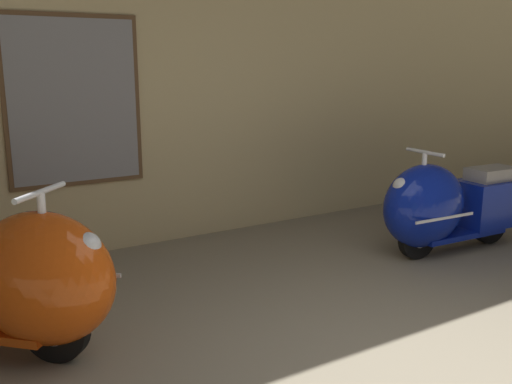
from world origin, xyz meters
The scene contains 3 objects.
showroom_back_wall centered at (-0.01, 3.62, 1.79)m, with size 18.00×0.24×3.57m.
scooter_0 centered at (-1.94, 1.85, 0.50)m, with size 1.63×1.61×1.09m.
scooter_1 centered at (1.96, 1.77, 0.47)m, with size 1.70×0.59×1.03m.
Camera 1 is at (-2.32, -1.77, 1.81)m, focal length 39.92 mm.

